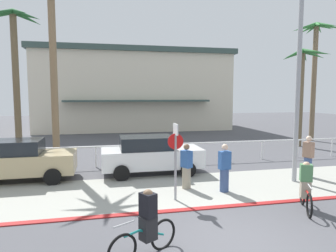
# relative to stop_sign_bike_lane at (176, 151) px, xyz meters

# --- Properties ---
(ground_plane) EXTENTS (80.00, 80.00, 0.00)m
(ground_plane) POSITION_rel_stop_sign_bike_lane_xyz_m (0.65, 6.90, -1.68)
(ground_plane) COLOR #4C4C51
(sidewalk_strip) EXTENTS (44.00, 4.00, 0.02)m
(sidewalk_strip) POSITION_rel_stop_sign_bike_lane_xyz_m (0.65, 1.10, -1.67)
(sidewalk_strip) COLOR #9E9E93
(sidewalk_strip) RESTS_ON ground
(curb_paint) EXTENTS (44.00, 0.24, 0.03)m
(curb_paint) POSITION_rel_stop_sign_bike_lane_xyz_m (0.65, -0.90, -1.66)
(curb_paint) COLOR maroon
(curb_paint) RESTS_ON ground
(building_backdrop) EXTENTS (19.69, 11.87, 8.08)m
(building_backdrop) POSITION_rel_stop_sign_bike_lane_xyz_m (0.96, 24.12, 2.38)
(building_backdrop) COLOR beige
(building_backdrop) RESTS_ON ground
(rail_fence) EXTENTS (24.44, 0.08, 1.04)m
(rail_fence) POSITION_rel_stop_sign_bike_lane_xyz_m (0.65, 5.40, -0.84)
(rail_fence) COLOR white
(rail_fence) RESTS_ON ground
(stop_sign_bike_lane) EXTENTS (0.52, 0.56, 2.56)m
(stop_sign_bike_lane) POSITION_rel_stop_sign_bike_lane_xyz_m (0.00, 0.00, 0.00)
(stop_sign_bike_lane) COLOR gray
(stop_sign_bike_lane) RESTS_ON ground
(streetlight_curb) EXTENTS (0.24, 2.54, 7.50)m
(streetlight_curb) POSITION_rel_stop_sign_bike_lane_xyz_m (5.23, 0.91, 2.60)
(streetlight_curb) COLOR #9EA0A5
(streetlight_curb) RESTS_ON ground
(palm_tree_1) EXTENTS (3.01, 3.31, 8.25)m
(palm_tree_1) POSITION_rel_stop_sign_bike_lane_xyz_m (-7.01, 9.14, 4.39)
(palm_tree_1) COLOR brown
(palm_tree_1) RESTS_ON ground
(palm_tree_2) EXTENTS (2.94, 2.98, 9.42)m
(palm_tree_2) POSITION_rel_stop_sign_bike_lane_xyz_m (-4.70, 7.08, 5.28)
(palm_tree_2) COLOR #846B4C
(palm_tree_2) RESTS_ON ground
(palm_tree_3) EXTENTS (3.07, 3.31, 6.62)m
(palm_tree_3) POSITION_rel_stop_sign_bike_lane_xyz_m (10.95, 8.77, 3.41)
(palm_tree_3) COLOR brown
(palm_tree_3) RESTS_ON ground
(palm_tree_4) EXTENTS (3.26, 3.41, 8.95)m
(palm_tree_4) POSITION_rel_stop_sign_bike_lane_xyz_m (13.48, 10.87, 5.14)
(palm_tree_4) COLOR #756047
(palm_tree_4) RESTS_ON ground
(car_tan_1) EXTENTS (4.40, 2.02, 1.69)m
(car_tan_1) POSITION_rel_stop_sign_bike_lane_xyz_m (-5.72, 3.58, -0.81)
(car_tan_1) COLOR tan
(car_tan_1) RESTS_ON ground
(car_white_2) EXTENTS (4.40, 2.02, 1.69)m
(car_white_2) POSITION_rel_stop_sign_bike_lane_xyz_m (-0.26, 3.59, -0.81)
(car_white_2) COLOR white
(car_white_2) RESTS_ON ground
(cyclist_red_0) EXTENTS (0.87, 1.66, 1.50)m
(cyclist_red_0) POSITION_rel_stop_sign_bike_lane_xyz_m (3.70, -1.60, -0.98)
(cyclist_red_0) COLOR black
(cyclist_red_0) RESTS_ON ground
(cyclist_teal_1) EXTENTS (1.61, 0.95, 1.50)m
(cyclist_teal_1) POSITION_rel_stop_sign_bike_lane_xyz_m (-1.44, -3.27, -0.98)
(cyclist_teal_1) COLOR black
(cyclist_teal_1) RESTS_ON ground
(pedestrian_0) EXTENTS (0.43, 0.35, 1.75)m
(pedestrian_0) POSITION_rel_stop_sign_bike_lane_xyz_m (1.93, 0.49, -0.86)
(pedestrian_0) COLOR #384C7A
(pedestrian_0) RESTS_ON ground
(pedestrian_1) EXTENTS (0.43, 0.47, 1.78)m
(pedestrian_1) POSITION_rel_stop_sign_bike_lane_xyz_m (6.20, 1.62, -0.85)
(pedestrian_1) COLOR #384C7A
(pedestrian_1) RESTS_ON ground
(pedestrian_2) EXTENTS (0.43, 0.48, 1.70)m
(pedestrian_2) POSITION_rel_stop_sign_bike_lane_xyz_m (0.70, 1.15, -0.89)
(pedestrian_2) COLOR gray
(pedestrian_2) RESTS_ON ground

